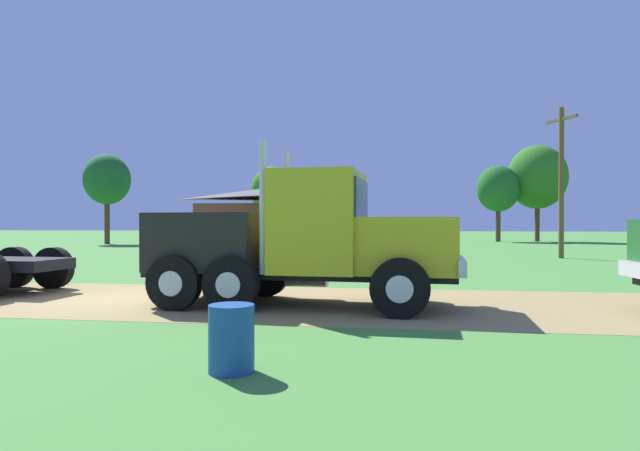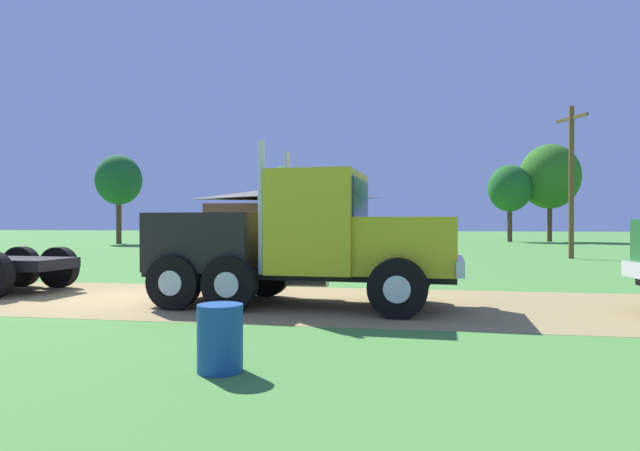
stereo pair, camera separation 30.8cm
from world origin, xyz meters
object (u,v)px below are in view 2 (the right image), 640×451
at_px(truck_foreground_white, 301,242).
at_px(shed_building, 283,218).
at_px(steel_barrel, 220,338).
at_px(utility_pole_near, 571,178).

bearing_deg(truck_foreground_white, shed_building, 104.41).
distance_m(truck_foreground_white, shed_building, 29.07).
bearing_deg(shed_building, truck_foreground_white, -75.59).
bearing_deg(steel_barrel, utility_pole_near, 65.66).
height_order(truck_foreground_white, shed_building, shed_building).
relative_size(truck_foreground_white, utility_pole_near, 0.91).
xyz_separation_m(shed_building, utility_pole_near, (17.62, -10.77, 1.94)).
height_order(steel_barrel, shed_building, shed_building).
relative_size(truck_foreground_white, steel_barrel, 8.46).
height_order(truck_foreground_white, steel_barrel, truck_foreground_white).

